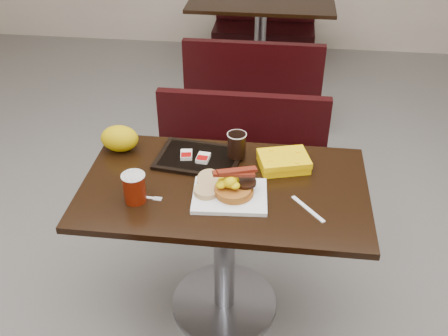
# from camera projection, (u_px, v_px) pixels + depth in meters

# --- Properties ---
(floor) EXTENTS (6.00, 7.00, 0.01)m
(floor) POSITION_uv_depth(u_px,v_px,m) (224.00, 305.00, 2.61)
(floor) COLOR gray
(floor) RESTS_ON ground
(table_near) EXTENTS (1.20, 0.70, 0.75)m
(table_near) POSITION_uv_depth(u_px,v_px,m) (224.00, 250.00, 2.40)
(table_near) COLOR black
(table_near) RESTS_ON floor
(bench_near_n) EXTENTS (1.00, 0.46, 0.72)m
(bench_near_n) POSITION_uv_depth(u_px,v_px,m) (239.00, 167.00, 2.98)
(bench_near_n) COLOR black
(bench_near_n) RESTS_ON floor
(table_far) EXTENTS (1.20, 0.70, 0.75)m
(table_far) POSITION_uv_depth(u_px,v_px,m) (260.00, 43.00, 4.52)
(table_far) COLOR black
(table_far) RESTS_ON floor
(bench_far_s) EXTENTS (1.00, 0.46, 0.72)m
(bench_far_s) POSITION_uv_depth(u_px,v_px,m) (254.00, 79.00, 3.96)
(bench_far_s) COLOR black
(bench_far_s) RESTS_ON floor
(bench_far_n) EXTENTS (1.00, 0.46, 0.72)m
(bench_far_n) POSITION_uv_depth(u_px,v_px,m) (264.00, 18.00, 5.11)
(bench_far_n) COLOR black
(bench_far_n) RESTS_ON floor
(platter) EXTENTS (0.32, 0.25, 0.02)m
(platter) POSITION_uv_depth(u_px,v_px,m) (230.00, 196.00, 2.11)
(platter) COLOR white
(platter) RESTS_ON table_near
(pancake_stack) EXTENTS (0.20, 0.20, 0.03)m
(pancake_stack) POSITION_uv_depth(u_px,v_px,m) (234.00, 190.00, 2.10)
(pancake_stack) COLOR #A54A1B
(pancake_stack) RESTS_ON platter
(sausage_patty) EXTENTS (0.09, 0.09, 0.01)m
(sausage_patty) POSITION_uv_depth(u_px,v_px,m) (245.00, 182.00, 2.11)
(sausage_patty) COLOR black
(sausage_patty) RESTS_ON pancake_stack
(scrambled_eggs) EXTENTS (0.12, 0.11, 0.05)m
(scrambled_eggs) POSITION_uv_depth(u_px,v_px,m) (230.00, 183.00, 2.07)
(scrambled_eggs) COLOR yellow
(scrambled_eggs) RESTS_ON pancake_stack
(bacon_strips) EXTENTS (0.19, 0.12, 0.01)m
(bacon_strips) POSITION_uv_depth(u_px,v_px,m) (234.00, 173.00, 2.06)
(bacon_strips) COLOR #3E0F04
(bacon_strips) RESTS_ON scrambled_eggs
(muffin_bottom) EXTENTS (0.10, 0.10, 0.02)m
(muffin_bottom) POSITION_uv_depth(u_px,v_px,m) (206.00, 191.00, 2.10)
(muffin_bottom) COLOR tan
(muffin_bottom) RESTS_ON platter
(muffin_top) EXTENTS (0.10, 0.10, 0.06)m
(muffin_top) POSITION_uv_depth(u_px,v_px,m) (209.00, 180.00, 2.15)
(muffin_top) COLOR tan
(muffin_top) RESTS_ON platter
(coffee_cup_near) EXTENTS (0.12, 0.12, 0.12)m
(coffee_cup_near) POSITION_uv_depth(u_px,v_px,m) (134.00, 188.00, 2.07)
(coffee_cup_near) COLOR #941C05
(coffee_cup_near) RESTS_ON table_near
(fork) EXTENTS (0.12, 0.03, 0.00)m
(fork) POSITION_uv_depth(u_px,v_px,m) (143.00, 197.00, 2.12)
(fork) COLOR white
(fork) RESTS_ON table_near
(knife) EXTENTS (0.13, 0.16, 0.00)m
(knife) POSITION_uv_depth(u_px,v_px,m) (308.00, 209.00, 2.05)
(knife) COLOR white
(knife) RESTS_ON table_near
(condiment_syrup) EXTENTS (0.05, 0.03, 0.01)m
(condiment_syrup) POSITION_uv_depth(u_px,v_px,m) (191.00, 169.00, 2.27)
(condiment_syrup) COLOR #A21606
(condiment_syrup) RESTS_ON table_near
(condiment_ketchup) EXTENTS (0.05, 0.04, 0.01)m
(condiment_ketchup) POSITION_uv_depth(u_px,v_px,m) (223.00, 178.00, 2.22)
(condiment_ketchup) COLOR #8C0504
(condiment_ketchup) RESTS_ON table_near
(tray) EXTENTS (0.40, 0.30, 0.02)m
(tray) POSITION_uv_depth(u_px,v_px,m) (199.00, 158.00, 2.34)
(tray) COLOR black
(tray) RESTS_ON table_near
(hashbrown_sleeve_left) EXTENTS (0.06, 0.08, 0.02)m
(hashbrown_sleeve_left) POSITION_uv_depth(u_px,v_px,m) (186.00, 155.00, 2.33)
(hashbrown_sleeve_left) COLOR silver
(hashbrown_sleeve_left) RESTS_ON tray
(hashbrown_sleeve_right) EXTENTS (0.06, 0.08, 0.02)m
(hashbrown_sleeve_right) POSITION_uv_depth(u_px,v_px,m) (203.00, 158.00, 2.31)
(hashbrown_sleeve_right) COLOR silver
(hashbrown_sleeve_right) RESTS_ON tray
(coffee_cup_far) EXTENTS (0.09, 0.09, 0.11)m
(coffee_cup_far) POSITION_uv_depth(u_px,v_px,m) (237.00, 145.00, 2.31)
(coffee_cup_far) COLOR black
(coffee_cup_far) RESTS_ON tray
(clamshell) EXTENTS (0.25, 0.21, 0.06)m
(clamshell) POSITION_uv_depth(u_px,v_px,m) (284.00, 162.00, 2.28)
(clamshell) COLOR #FFC004
(clamshell) RESTS_ON table_near
(paper_bag) EXTENTS (0.21, 0.19, 0.12)m
(paper_bag) POSITION_uv_depth(u_px,v_px,m) (120.00, 138.00, 2.38)
(paper_bag) COLOR #CDB706
(paper_bag) RESTS_ON table_near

